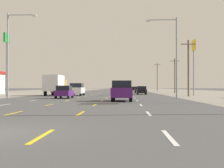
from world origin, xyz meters
The scene contains 22 objects.
ground_plane centered at (0.00, 66.00, 0.00)m, with size 572.00×572.00×0.00m, color #4C4C4F.
lot_apron_left centered at (-24.75, 66.00, 0.00)m, with size 28.00×440.00×0.01m, color gray.
lot_apron_right centered at (24.75, 66.00, 0.00)m, with size 28.00×440.00×0.01m, color gray.
lane_markings centered at (0.00, 104.50, 0.01)m, with size 10.64×227.60×0.01m.
signal_span_wire centered at (0.01, 7.31, 5.17)m, with size 26.71×0.52×8.55m.
suv_inner_right_nearest centered at (3.74, 21.24, 1.03)m, with size 1.98×4.90×1.98m.
hatchback_inner_left_near centered at (-3.33, 28.43, 0.78)m, with size 1.72×3.90×1.54m.
suv_inner_left_mid centered at (-3.67, 40.50, 1.03)m, with size 1.98×4.90×1.98m.
box_truck_far_left_midfar centered at (-7.18, 40.40, 1.84)m, with size 2.40×7.20×3.23m.
hatchback_far_right_far centered at (7.06, 48.03, 0.78)m, with size 1.72×3.90×1.54m.
sedan_far_right_farther centered at (7.14, 61.91, 0.76)m, with size 1.80×4.50×1.46m.
hatchback_far_right_farthest centered at (7.01, 95.96, 0.78)m, with size 1.72×3.90×1.54m.
hatchback_inner_right_distant_a centered at (3.52, 104.53, 0.78)m, with size 1.72×3.90×1.54m.
suv_inner_right_distant_b centered at (3.43, 119.59, 1.03)m, with size 1.98×4.90×1.98m.
sedan_center_turn_distant_c centered at (0.18, 123.18, 0.76)m, with size 1.80×4.50×1.46m.
pole_sign_left_row_1 centered at (-13.78, 36.98, 6.99)m, with size 0.24×1.95×9.45m.
pole_sign_right_row_1 centered at (15.14, 41.67, 6.79)m, with size 0.24×2.10×8.94m.
streetlight_left_row_0 centered at (-9.83, 27.98, 5.89)m, with size 3.60×0.26×10.36m.
streetlight_right_row_0 centered at (9.80, 27.98, 5.52)m, with size 3.71×0.26×9.61m.
utility_pole_right_row_0 centered at (13.36, 37.08, 4.34)m, with size 2.20×0.26×8.29m.
utility_pole_right_row_1 centered at (15.57, 63.58, 4.20)m, with size 2.20×0.26×8.02m.
utility_pole_right_row_2 centered at (15.21, 99.43, 5.08)m, with size 2.20×0.26×9.77m.
Camera 1 is at (4.06, -9.01, 1.36)m, focal length 49.89 mm.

